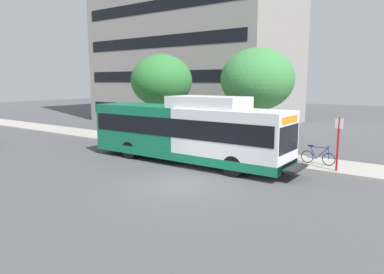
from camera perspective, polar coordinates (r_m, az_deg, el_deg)
name	(u,v)px	position (r m, az deg, el deg)	size (l,w,h in m)	color
ground_plane	(68,161)	(21.04, -19.42, -3.65)	(120.00, 120.00, 0.00)	#4C4C51
sidewalk_curb	(173,145)	(24.31, -3.03, -1.33)	(3.00, 56.00, 0.14)	#A8A399
transit_bus	(187,132)	(19.19, -0.84, 0.86)	(2.58, 12.25, 3.65)	white
bus_stop_sign_pole	(338,140)	(18.21, 22.52, -0.44)	(0.10, 0.36, 2.60)	red
bicycle_parked	(318,156)	(19.52, 19.65, -2.94)	(0.52, 1.76, 1.02)	black
street_tree_near_stop	(257,79)	(21.98, 10.49, 9.12)	(4.43, 4.43, 6.28)	#4C3823
street_tree_mid_block	(162,81)	(26.04, -4.93, 9.04)	(4.44, 4.44, 6.22)	#4C3823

